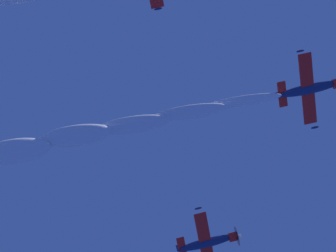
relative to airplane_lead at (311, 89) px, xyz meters
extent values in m
ellipsoid|color=navy|center=(0.09, 0.22, -0.03)|extent=(3.60, 6.29, 1.66)
cube|color=red|center=(0.12, 0.40, -0.19)|extent=(7.73, 4.17, 2.19)
ellipsoid|color=navy|center=(3.61, -1.11, -1.15)|extent=(0.59, 0.91, 0.34)
ellipsoid|color=navy|center=(-3.37, 1.90, 0.76)|extent=(0.59, 0.91, 0.34)
cube|color=red|center=(1.14, 2.77, -0.20)|extent=(2.92, 1.85, 0.86)
cube|color=navy|center=(1.29, 2.82, 0.25)|extent=(0.72, 1.18, 1.12)
ellipsoid|color=#1E232D|center=(0.08, -0.05, 0.38)|extent=(1.28, 1.65, 0.86)
ellipsoid|color=navy|center=(19.07, 6.48, 0.80)|extent=(3.59, 6.28, 1.92)
cylinder|color=red|center=(17.99, 3.82, 1.17)|extent=(1.38, 1.34, 1.28)
cone|color=white|center=(17.76, 3.25, 1.25)|extent=(0.76, 0.87, 0.64)
cylinder|color=#3F3F47|center=(17.81, 3.38, 1.24)|extent=(2.31, 1.27, 2.58)
cube|color=red|center=(19.10, 6.64, 0.62)|extent=(7.80, 4.19, 1.96)
ellipsoid|color=navy|center=(15.59, 8.19, 1.43)|extent=(0.58, 0.91, 0.38)
cube|color=red|center=(20.12, 9.02, 0.49)|extent=(2.94, 1.85, 0.79)
cube|color=navy|center=(20.26, 9.09, 0.94)|extent=(0.67, 1.20, 1.17)
ellipsoid|color=#1E232D|center=(19.06, 6.23, 1.22)|extent=(1.26, 1.66, 0.91)
ellipsoid|color=navy|center=(-4.68, 16.77, -0.22)|extent=(0.59, 0.91, 0.35)
ellipsoid|color=white|center=(2.51, 6.55, -0.67)|extent=(3.92, 7.60, 1.88)
ellipsoid|color=white|center=(4.58, 11.67, -1.41)|extent=(4.26, 7.77, 2.23)
ellipsoid|color=white|center=(6.91, 17.02, -1.98)|extent=(4.60, 7.94, 2.58)
ellipsoid|color=white|center=(8.94, 22.39, -2.83)|extent=(4.94, 8.11, 2.93)
ellipsoid|color=white|center=(11.54, 27.93, -3.46)|extent=(5.28, 8.28, 3.29)
camera|label=1|loc=(-12.57, 17.45, -70.63)|focal=76.66mm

